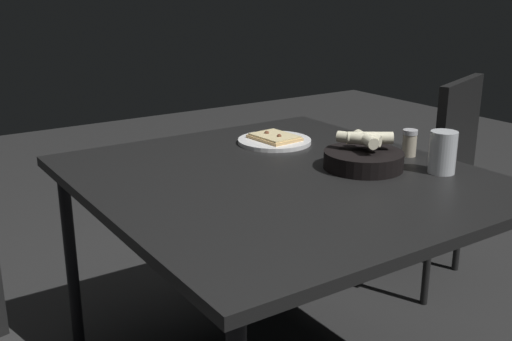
% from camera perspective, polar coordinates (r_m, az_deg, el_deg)
% --- Properties ---
extents(dining_table, '(1.17, 1.08, 0.72)m').
position_cam_1_polar(dining_table, '(1.80, 2.27, -1.96)').
color(dining_table, black).
rests_on(dining_table, ground).
extents(pizza_plate, '(0.25, 0.25, 0.04)m').
position_cam_1_polar(pizza_plate, '(2.12, 1.74, 2.87)').
color(pizza_plate, white).
rests_on(pizza_plate, dining_table).
extents(bread_basket, '(0.24, 0.24, 0.11)m').
position_cam_1_polar(bread_basket, '(1.86, 10.01, 1.26)').
color(bread_basket, black).
rests_on(bread_basket, dining_table).
extents(beer_glass, '(0.08, 0.08, 0.12)m').
position_cam_1_polar(beer_glass, '(1.86, 17.05, 1.41)').
color(beer_glass, silver).
rests_on(beer_glass, dining_table).
extents(pepper_shaker, '(0.05, 0.05, 0.09)m').
position_cam_1_polar(pepper_shaker, '(2.02, 14.15, 2.39)').
color(pepper_shaker, '#BFB299').
rests_on(pepper_shaker, dining_table).
extents(chair_near, '(0.56, 0.56, 0.89)m').
position_cam_1_polar(chair_near, '(2.64, 15.59, 0.37)').
color(chair_near, '#262626').
rests_on(chair_near, ground).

